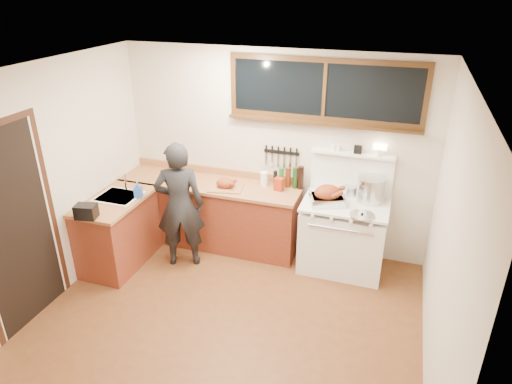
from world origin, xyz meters
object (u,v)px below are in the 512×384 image
(vintage_stove, at_px, (343,234))
(roast_turkey, at_px, (328,196))
(cutting_board, at_px, (226,185))
(man, at_px, (180,206))

(vintage_stove, height_order, roast_turkey, vintage_stove)
(cutting_board, bearing_deg, roast_turkey, -0.74)
(man, relative_size, cutting_board, 3.41)
(man, relative_size, roast_turkey, 3.39)
(roast_turkey, bearing_deg, cutting_board, 179.26)
(vintage_stove, relative_size, man, 0.97)
(man, bearing_deg, cutting_board, 47.28)
(cutting_board, distance_m, roast_turkey, 1.30)
(cutting_board, bearing_deg, man, -132.72)
(vintage_stove, xyz_separation_m, roast_turkey, (-0.21, -0.10, 0.53))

